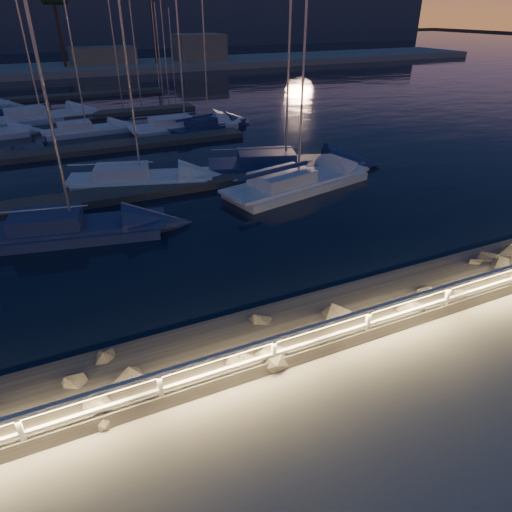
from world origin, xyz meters
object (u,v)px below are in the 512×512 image
at_px(guard_rail, 236,358).
at_px(sailboat_b, 68,228).
at_px(sailboat_c, 137,178).
at_px(sailboat_g, 206,125).
at_px(sailboat_j, 84,129).
at_px(sailboat_k, 39,116).
at_px(sailboat_l, 182,125).
at_px(sailboat_h, 281,163).
at_px(sailboat_d, 295,182).

bearing_deg(guard_rail, sailboat_b, 104.34).
height_order(sailboat_b, sailboat_c, sailboat_b).
bearing_deg(sailboat_b, sailboat_g, 64.67).
distance_m(sailboat_j, sailboat_k, 7.32).
bearing_deg(sailboat_l, sailboat_k, 140.06).
height_order(guard_rail, sailboat_b, sailboat_b).
relative_size(sailboat_h, sailboat_l, 1.04).
bearing_deg(sailboat_h, sailboat_d, -86.87).
relative_size(sailboat_c, sailboat_k, 0.88).
bearing_deg(sailboat_d, sailboat_b, 172.26).
height_order(sailboat_c, sailboat_l, sailboat_l).
height_order(sailboat_h, sailboat_l, sailboat_h).
bearing_deg(sailboat_b, sailboat_j, 92.78).
bearing_deg(guard_rail, sailboat_c, 86.19).
height_order(sailboat_d, sailboat_h, sailboat_h).
distance_m(sailboat_k, sailboat_l, 13.79).
bearing_deg(sailboat_g, sailboat_k, 122.55).
distance_m(sailboat_h, sailboat_l, 13.15).
bearing_deg(sailboat_l, sailboat_j, 163.74).
bearing_deg(sailboat_k, sailboat_j, -75.83).
xyz_separation_m(sailboat_c, sailboat_d, (7.89, -4.49, 0.02)).
xyz_separation_m(sailboat_b, sailboat_c, (4.25, 5.56, -0.02)).
xyz_separation_m(guard_rail, sailboat_b, (-3.08, 12.05, -0.92)).
height_order(sailboat_j, sailboat_l, sailboat_l).
bearing_deg(guard_rail, sailboat_l, 75.82).
distance_m(sailboat_g, sailboat_l, 2.01).
bearing_deg(sailboat_h, sailboat_k, 139.77).
bearing_deg(sailboat_h, sailboat_b, -143.08).
bearing_deg(sailboat_l, sailboat_g, -22.34).
bearing_deg(sailboat_g, sailboat_b, -147.32).
bearing_deg(sailboat_d, sailboat_h, 62.13).
relative_size(sailboat_b, sailboat_h, 0.85).
height_order(guard_rail, sailboat_g, sailboat_g).
distance_m(sailboat_j, sailboat_l, 7.84).
distance_m(sailboat_b, sailboat_k, 26.00).
relative_size(sailboat_c, sailboat_l, 0.88).
relative_size(sailboat_g, sailboat_j, 1.04).
bearing_deg(sailboat_j, sailboat_d, -67.10).
relative_size(guard_rail, sailboat_l, 2.84).
relative_size(guard_rail, sailboat_k, 2.81).
relative_size(sailboat_k, sailboat_l, 1.01).
height_order(guard_rail, sailboat_l, sailboat_l).
relative_size(sailboat_g, sailboat_k, 0.78).
bearing_deg(guard_rail, sailboat_k, 94.94).
relative_size(sailboat_b, sailboat_k, 0.88).
bearing_deg(sailboat_c, sailboat_d, -12.92).
distance_m(sailboat_c, sailboat_l, 13.31).
xyz_separation_m(guard_rail, sailboat_j, (-0.14, 31.44, -0.97)).
relative_size(sailboat_c, sailboat_h, 0.85).
height_order(sailboat_d, sailboat_k, sailboat_k).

